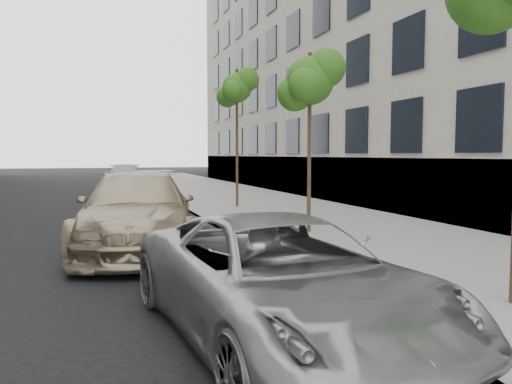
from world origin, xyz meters
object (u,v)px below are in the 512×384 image
sedan_black (133,187)px  tree_mid (311,81)px  minivan (280,280)px  sedan_blue (132,193)px  tree_far (237,88)px  sedan_rear (125,177)px  suv (138,211)px

sedan_black → tree_mid: bearing=-75.6°
tree_mid → minivan: 7.94m
tree_mid → sedan_blue: (-3.93, 6.20, -3.19)m
tree_far → minivan: size_ratio=1.02×
tree_far → minivan: bearing=-104.4°
sedan_rear → minivan: bearing=-86.1°
minivan → sedan_blue: 12.65m
tree_far → sedan_rear: size_ratio=0.98×
tree_mid → suv: size_ratio=0.78×
sedan_rear → sedan_black: bearing=-87.2°
tree_far → minivan: (-3.33, -12.94, -3.86)m
tree_mid → minivan: bearing=-117.3°
minivan → suv: (-1.00, 6.08, 0.15)m
sedan_black → tree_far: bearing=-57.9°
tree_mid → sedan_rear: tree_mid is taller
sedan_black → sedan_rear: bearing=86.7°
tree_mid → minivan: (-3.33, -6.44, -3.24)m
tree_far → suv: bearing=-122.2°
tree_far → sedan_blue: tree_far is taller
sedan_black → sedan_rear: size_ratio=0.75×
tree_far → sedan_black: (-3.46, 5.07, -3.92)m
sedan_black → sedan_rear: sedan_rear is taller
sedan_blue → sedan_black: sedan_blue is taller
tree_mid → sedan_black: tree_mid is taller
tree_far → sedan_blue: 5.48m
suv → sedan_rear: size_ratio=1.12×
tree_far → sedan_blue: size_ratio=1.17×
tree_far → sedan_black: bearing=124.3°
tree_far → sedan_black: tree_far is taller
suv → sedan_black: suv is taller
tree_mid → sedan_black: bearing=106.6°
tree_mid → sedan_blue: size_ratio=1.04×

